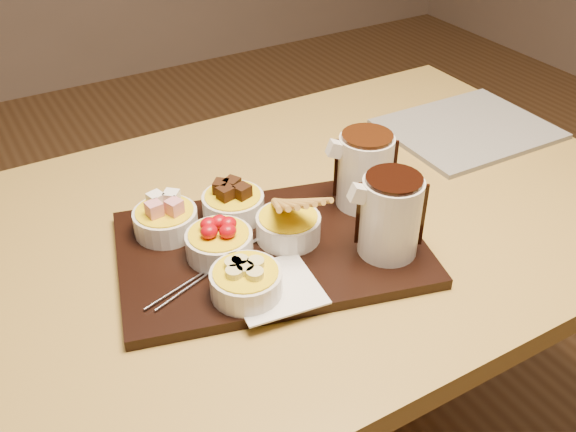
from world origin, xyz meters
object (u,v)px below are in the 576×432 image
serving_board (271,249)px  pitcher_dark_chocolate (390,217)px  bowl_strawberries (219,245)px  pitcher_milk_chocolate (365,171)px  dining_table (309,256)px  newspaper (468,129)px

serving_board → pitcher_dark_chocolate: size_ratio=3.75×
serving_board → bowl_strawberries: (-0.08, 0.02, 0.03)m
bowl_strawberries → pitcher_milk_chocolate: 0.27m
dining_table → pitcher_milk_chocolate: pitcher_milk_chocolate is taller
serving_board → dining_table: bearing=45.8°
serving_board → pitcher_milk_chocolate: (0.19, 0.02, 0.07)m
serving_board → pitcher_dark_chocolate: pitcher_dark_chocolate is taller
dining_table → serving_board: serving_board is taller
serving_board → bowl_strawberries: size_ratio=4.60×
dining_table → pitcher_dark_chocolate: bearing=-80.0°
bowl_strawberries → pitcher_milk_chocolate: (0.27, 0.01, 0.04)m
dining_table → newspaper: (0.43, 0.08, 0.10)m
pitcher_dark_chocolate → bowl_strawberries: bearing=167.3°
pitcher_dark_chocolate → newspaper: size_ratio=0.38×
pitcher_dark_chocolate → newspaper: (0.40, 0.25, -0.07)m
dining_table → pitcher_milk_chocolate: bearing=-32.0°
serving_board → bowl_strawberries: 0.08m
bowl_strawberries → pitcher_milk_chocolate: bearing=1.4°
newspaper → serving_board: bearing=-163.7°
dining_table → bowl_strawberries: size_ratio=12.00×
newspaper → pitcher_milk_chocolate: bearing=-159.4°
newspaper → bowl_strawberries: bearing=-166.9°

